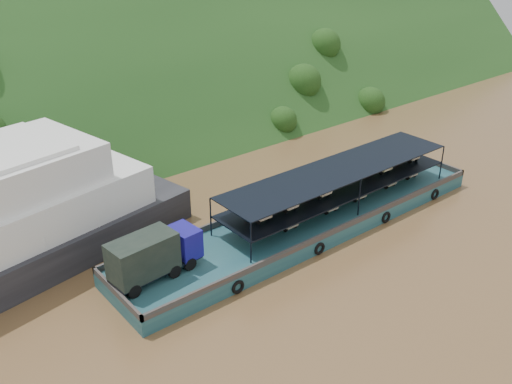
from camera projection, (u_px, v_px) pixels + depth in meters
ground at (297, 232)px, 47.75m from camera, size 160.00×160.00×0.00m
hillside at (106, 121)px, 72.81m from camera, size 140.00×39.60×39.60m
cargo_barge at (296, 222)px, 47.03m from camera, size 35.00×7.18×4.58m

